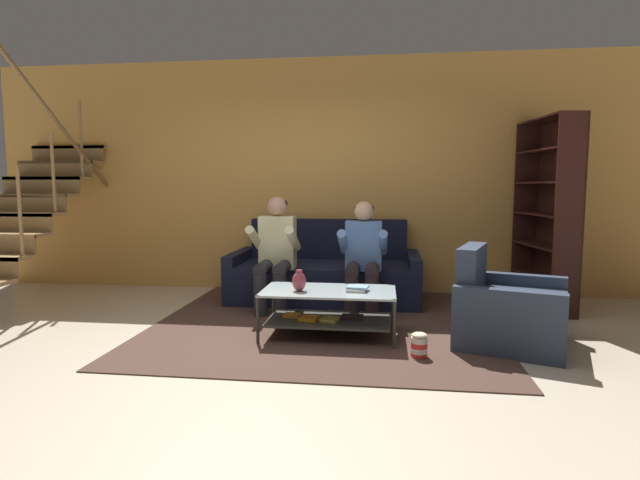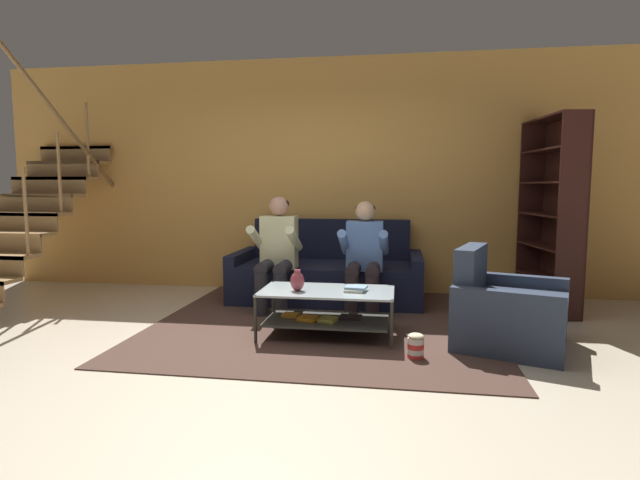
% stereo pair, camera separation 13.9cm
% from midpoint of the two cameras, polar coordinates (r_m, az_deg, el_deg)
% --- Properties ---
extents(ground, '(16.80, 16.80, 0.00)m').
position_cam_midpoint_polar(ground, '(4.15, -6.41, -12.52)').
color(ground, beige).
extents(back_partition, '(8.40, 0.12, 2.90)m').
position_cam_midpoint_polar(back_partition, '(6.35, -1.29, 7.27)').
color(back_partition, gold).
rests_on(back_partition, ground).
extents(staircase_run, '(1.01, 2.75, 2.98)m').
position_cam_midpoint_polar(staircase_run, '(6.70, -31.06, 3.77)').
color(staircase_run, '#A37A4B').
rests_on(staircase_run, ground).
extents(couch, '(2.16, 0.99, 0.92)m').
position_cam_midpoint_polar(couch, '(5.87, -0.07, -3.98)').
color(couch, black).
rests_on(couch, ground).
extents(person_seated_left, '(0.50, 0.58, 1.22)m').
position_cam_midpoint_polar(person_seated_left, '(5.32, -5.85, -1.03)').
color(person_seated_left, '#28272D').
rests_on(person_seated_left, ground).
extents(person_seated_right, '(0.50, 0.58, 1.17)m').
position_cam_midpoint_polar(person_seated_right, '(5.19, 4.19, -1.43)').
color(person_seated_right, '#2A1F22').
rests_on(person_seated_right, ground).
extents(coffee_table, '(1.17, 0.63, 0.42)m').
position_cam_midpoint_polar(coffee_table, '(4.44, 0.05, -7.54)').
color(coffee_table, '#AABBBE').
rests_on(coffee_table, ground).
extents(area_rug, '(3.20, 3.38, 0.01)m').
position_cam_midpoint_polar(area_rug, '(5.09, -0.18, -8.88)').
color(area_rug, '#4A332A').
rests_on(area_rug, ground).
extents(vase, '(0.12, 0.12, 0.19)m').
position_cam_midpoint_polar(vase, '(4.36, -3.32, -4.71)').
color(vase, brown).
rests_on(vase, coffee_table).
extents(book_stack, '(0.20, 0.18, 0.04)m').
position_cam_midpoint_polar(book_stack, '(4.37, 3.30, -5.56)').
color(book_stack, silver).
rests_on(book_stack, coffee_table).
extents(bookshelf, '(0.43, 1.06, 2.05)m').
position_cam_midpoint_polar(bookshelf, '(5.95, 23.91, 1.04)').
color(bookshelf, '#351814').
rests_on(bookshelf, ground).
extents(armchair, '(1.07, 1.10, 0.82)m').
position_cam_midpoint_polar(armchair, '(4.50, 19.79, -7.72)').
color(armchair, '#2F394E').
rests_on(armchair, ground).
extents(popcorn_tub, '(0.13, 0.13, 0.20)m').
position_cam_midpoint_polar(popcorn_tub, '(4.01, 10.28, -11.75)').
color(popcorn_tub, red).
rests_on(popcorn_tub, ground).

